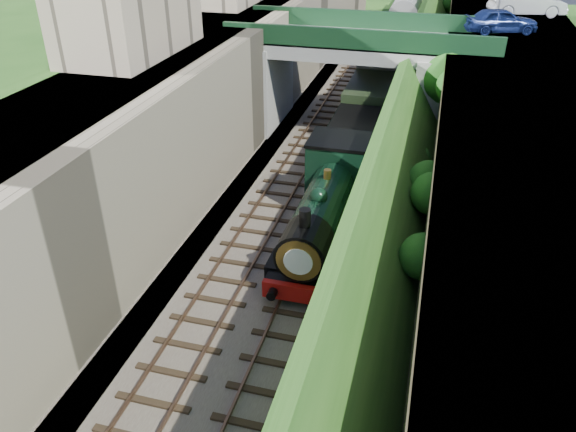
{
  "coord_description": "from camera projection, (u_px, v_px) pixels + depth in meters",
  "views": [
    {
      "loc": [
        5.21,
        -11.2,
        13.98
      ],
      "look_at": [
        0.0,
        8.07,
        2.37
      ],
      "focal_mm": 35.0,
      "sensor_mm": 36.0,
      "label": 1
    }
  ],
  "objects": [
    {
      "name": "ground",
      "position": [
        221.0,
        407.0,
        17.55
      ],
      "size": [
        160.0,
        160.0,
        0.0
      ],
      "primitive_type": "plane",
      "color": "#1E4714",
      "rests_on": "ground"
    },
    {
      "name": "trackbed",
      "position": [
        339.0,
        153.0,
        34.19
      ],
      "size": [
        10.0,
        90.0,
        0.2
      ],
      "primitive_type": "cube",
      "color": "#473F38",
      "rests_on": "ground"
    },
    {
      "name": "retaining_wall",
      "position": [
        252.0,
        92.0,
        33.72
      ],
      "size": [
        1.0,
        90.0,
        7.0
      ],
      "primitive_type": "cube",
      "color": "#756B56",
      "rests_on": "ground"
    },
    {
      "name": "street_plateau_left",
      "position": [
        198.0,
        87.0,
        34.51
      ],
      "size": [
        6.0,
        90.0,
        7.0
      ],
      "primitive_type": "cube",
      "color": "#262628",
      "rests_on": "ground"
    },
    {
      "name": "street_plateau_right",
      "position": [
        513.0,
        121.0,
        30.52
      ],
      "size": [
        8.0,
        90.0,
        6.25
      ],
      "primitive_type": "cube",
      "color": "#262628",
      "rests_on": "ground"
    },
    {
      "name": "embankment_slope",
      "position": [
        426.0,
        127.0,
        31.0
      ],
      "size": [
        4.72,
        90.0,
        6.46
      ],
      "color": "#1E4714",
      "rests_on": "ground"
    },
    {
      "name": "track_left",
      "position": [
        307.0,
        148.0,
        34.56
      ],
      "size": [
        2.5,
        90.0,
        0.2
      ],
      "color": "black",
      "rests_on": "trackbed"
    },
    {
      "name": "track_right",
      "position": [
        359.0,
        153.0,
        33.84
      ],
      "size": [
        2.5,
        90.0,
        0.2
      ],
      "color": "black",
      "rests_on": "trackbed"
    },
    {
      "name": "road_bridge",
      "position": [
        368.0,
        72.0,
        35.31
      ],
      "size": [
        16.0,
        6.4,
        7.25
      ],
      "color": "gray",
      "rests_on": "ground"
    },
    {
      "name": "building_near",
      "position": [
        129.0,
        11.0,
        26.85
      ],
      "size": [
        4.0,
        8.0,
        4.0
      ],
      "primitive_type": "cube",
      "color": "gray",
      "rests_on": "street_plateau_left"
    },
    {
      "name": "tree",
      "position": [
        450.0,
        77.0,
        32.37
      ],
      "size": [
        3.6,
        3.8,
        6.6
      ],
      "color": "black",
      "rests_on": "ground"
    },
    {
      "name": "car_blue",
      "position": [
        501.0,
        20.0,
        34.75
      ],
      "size": [
        4.75,
        3.06,
        1.5
      ],
      "primitive_type": "imported",
      "rotation": [
        0.0,
        0.0,
        1.89
      ],
      "color": "navy",
      "rests_on": "street_plateau_right"
    },
    {
      "name": "car_silver",
      "position": [
        528.0,
        3.0,
        39.52
      ],
      "size": [
        5.46,
        2.96,
        1.71
      ],
      "primitive_type": "imported",
      "rotation": [
        0.0,
        0.0,
        1.8
      ],
      "color": "silver",
      "rests_on": "street_plateau_right"
    },
    {
      "name": "locomotive",
      "position": [
        325.0,
        209.0,
        24.61
      ],
      "size": [
        3.1,
        10.22,
        3.83
      ],
      "color": "black",
      "rests_on": "trackbed"
    },
    {
      "name": "tender",
      "position": [
        353.0,
        150.0,
        30.89
      ],
      "size": [
        2.7,
        6.0,
        3.05
      ],
      "color": "black",
      "rests_on": "trackbed"
    },
    {
      "name": "coach_front",
      "position": [
        381.0,
        78.0,
        41.19
      ],
      "size": [
        2.9,
        18.0,
        3.7
      ],
      "color": "black",
      "rests_on": "trackbed"
    },
    {
      "name": "coach_middle",
      "position": [
        404.0,
        26.0,
        56.88
      ],
      "size": [
        2.9,
        18.0,
        3.7
      ],
      "color": "black",
      "rests_on": "trackbed"
    }
  ]
}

